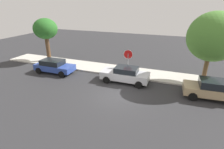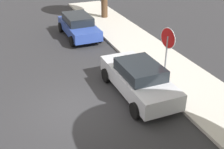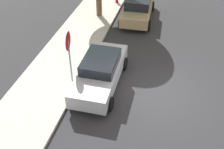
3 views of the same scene
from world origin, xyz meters
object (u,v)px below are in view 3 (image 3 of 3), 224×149
(stop_sign, at_px, (69,48))
(fire_hydrant, at_px, (117,0))
(parked_car_silver, at_px, (100,72))
(parked_car_tan, at_px, (138,8))

(stop_sign, bearing_deg, fire_hydrant, 0.14)
(stop_sign, height_order, parked_car_silver, stop_sign)
(stop_sign, distance_m, fire_hydrant, 9.35)
(stop_sign, relative_size, parked_car_tan, 0.63)
(parked_car_silver, xyz_separation_m, parked_car_tan, (7.20, -0.46, 0.02))
(parked_car_tan, distance_m, fire_hydrant, 2.65)
(parked_car_tan, bearing_deg, stop_sign, 166.02)
(stop_sign, bearing_deg, parked_car_tan, -13.98)
(parked_car_silver, xyz_separation_m, fire_hydrant, (9.05, 1.39, -0.39))
(parked_car_silver, bearing_deg, stop_sign, 96.97)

